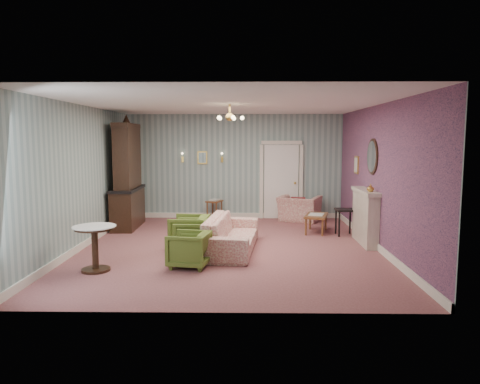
{
  "coord_description": "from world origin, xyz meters",
  "views": [
    {
      "loc": [
        0.35,
        -9.02,
        2.21
      ],
      "look_at": [
        0.2,
        0.4,
        1.1
      ],
      "focal_mm": 33.56,
      "sensor_mm": 36.0,
      "label": 1
    }
  ],
  "objects_px": {
    "side_table_black": "(345,222)",
    "olive_chair_b": "(194,235)",
    "coffee_table": "(316,224)",
    "sofa_chintz": "(231,228)",
    "wingback_chair": "(299,204)",
    "pedestal_table": "(95,248)",
    "dresser": "(127,173)",
    "olive_chair_a": "(189,248)",
    "olive_chair_c": "(189,230)",
    "fireplace": "(365,217)"
  },
  "relations": [
    {
      "from": "side_table_black",
      "to": "coffee_table",
      "type": "bearing_deg",
      "value": 152.17
    },
    {
      "from": "fireplace",
      "to": "side_table_black",
      "type": "distance_m",
      "value": 0.86
    },
    {
      "from": "olive_chair_b",
      "to": "dresser",
      "type": "height_order",
      "value": "dresser"
    },
    {
      "from": "coffee_table",
      "to": "olive_chair_c",
      "type": "bearing_deg",
      "value": -150.77
    },
    {
      "from": "olive_chair_c",
      "to": "sofa_chintz",
      "type": "xyz_separation_m",
      "value": [
        0.86,
        -0.15,
        0.08
      ]
    },
    {
      "from": "olive_chair_b",
      "to": "sofa_chintz",
      "type": "xyz_separation_m",
      "value": [
        0.72,
        0.29,
        0.08
      ]
    },
    {
      "from": "olive_chair_a",
      "to": "fireplace",
      "type": "bearing_deg",
      "value": 127.43
    },
    {
      "from": "olive_chair_a",
      "to": "dresser",
      "type": "relative_size",
      "value": 0.25
    },
    {
      "from": "olive_chair_a",
      "to": "olive_chair_b",
      "type": "height_order",
      "value": "olive_chair_b"
    },
    {
      "from": "olive_chair_b",
      "to": "sofa_chintz",
      "type": "distance_m",
      "value": 0.78
    },
    {
      "from": "olive_chair_b",
      "to": "dresser",
      "type": "xyz_separation_m",
      "value": [
        -1.97,
        2.61,
        1.01
      ]
    },
    {
      "from": "olive_chair_b",
      "to": "coffee_table",
      "type": "height_order",
      "value": "olive_chair_b"
    },
    {
      "from": "olive_chair_c",
      "to": "side_table_black",
      "type": "relative_size",
      "value": 1.2
    },
    {
      "from": "olive_chair_c",
      "to": "sofa_chintz",
      "type": "relative_size",
      "value": 0.32
    },
    {
      "from": "olive_chair_b",
      "to": "side_table_black",
      "type": "relative_size",
      "value": 1.19
    },
    {
      "from": "dresser",
      "to": "pedestal_table",
      "type": "distance_m",
      "value": 3.94
    },
    {
      "from": "wingback_chair",
      "to": "dresser",
      "type": "bearing_deg",
      "value": 35.34
    },
    {
      "from": "side_table_black",
      "to": "pedestal_table",
      "type": "relative_size",
      "value": 0.8
    },
    {
      "from": "olive_chair_c",
      "to": "dresser",
      "type": "relative_size",
      "value": 0.27
    },
    {
      "from": "pedestal_table",
      "to": "fireplace",
      "type": "bearing_deg",
      "value": 22.53
    },
    {
      "from": "wingback_chair",
      "to": "side_table_black",
      "type": "relative_size",
      "value": 1.68
    },
    {
      "from": "side_table_black",
      "to": "olive_chair_b",
      "type": "bearing_deg",
      "value": -152.7
    },
    {
      "from": "olive_chair_a",
      "to": "pedestal_table",
      "type": "distance_m",
      "value": 1.57
    },
    {
      "from": "olive_chair_c",
      "to": "fireplace",
      "type": "bearing_deg",
      "value": 103.29
    },
    {
      "from": "fireplace",
      "to": "sofa_chintz",
      "type": "bearing_deg",
      "value": -167.48
    },
    {
      "from": "wingback_chair",
      "to": "pedestal_table",
      "type": "relative_size",
      "value": 1.35
    },
    {
      "from": "wingback_chair",
      "to": "coffee_table",
      "type": "distance_m",
      "value": 1.55
    },
    {
      "from": "olive_chair_c",
      "to": "dresser",
      "type": "height_order",
      "value": "dresser"
    },
    {
      "from": "fireplace",
      "to": "olive_chair_a",
      "type": "bearing_deg",
      "value": -152.58
    },
    {
      "from": "wingback_chair",
      "to": "side_table_black",
      "type": "bearing_deg",
      "value": 137.85
    },
    {
      "from": "olive_chair_a",
      "to": "olive_chair_b",
      "type": "distance_m",
      "value": 0.91
    },
    {
      "from": "fireplace",
      "to": "coffee_table",
      "type": "height_order",
      "value": "fireplace"
    },
    {
      "from": "coffee_table",
      "to": "wingback_chair",
      "type": "bearing_deg",
      "value": 98.41
    },
    {
      "from": "coffee_table",
      "to": "dresser",
      "type": "bearing_deg",
      "value": 172.71
    },
    {
      "from": "olive_chair_c",
      "to": "coffee_table",
      "type": "height_order",
      "value": "olive_chair_c"
    },
    {
      "from": "olive_chair_c",
      "to": "side_table_black",
      "type": "height_order",
      "value": "olive_chair_c"
    },
    {
      "from": "side_table_black",
      "to": "dresser",
      "type": "bearing_deg",
      "value": 170.12
    },
    {
      "from": "sofa_chintz",
      "to": "wingback_chair",
      "type": "bearing_deg",
      "value": -22.25
    },
    {
      "from": "wingback_chair",
      "to": "side_table_black",
      "type": "distance_m",
      "value": 2.02
    },
    {
      "from": "olive_chair_a",
      "to": "wingback_chair",
      "type": "height_order",
      "value": "wingback_chair"
    },
    {
      "from": "dresser",
      "to": "fireplace",
      "type": "distance_m",
      "value": 5.82
    },
    {
      "from": "olive_chair_a",
      "to": "olive_chair_c",
      "type": "distance_m",
      "value": 1.35
    },
    {
      "from": "olive_chair_b",
      "to": "olive_chair_c",
      "type": "height_order",
      "value": "olive_chair_c"
    },
    {
      "from": "olive_chair_a",
      "to": "olive_chair_b",
      "type": "relative_size",
      "value": 0.92
    },
    {
      "from": "wingback_chair",
      "to": "dresser",
      "type": "relative_size",
      "value": 0.38
    },
    {
      "from": "wingback_chair",
      "to": "olive_chair_c",
      "type": "bearing_deg",
      "value": 73.56
    },
    {
      "from": "wingback_chair",
      "to": "dresser",
      "type": "xyz_separation_m",
      "value": [
        -4.42,
        -0.92,
        0.92
      ]
    },
    {
      "from": "side_table_black",
      "to": "pedestal_table",
      "type": "xyz_separation_m",
      "value": [
        -4.8,
        -2.87,
        0.08
      ]
    },
    {
      "from": "sofa_chintz",
      "to": "wingback_chair",
      "type": "height_order",
      "value": "wingback_chair"
    },
    {
      "from": "olive_chair_b",
      "to": "fireplace",
      "type": "xyz_separation_m",
      "value": [
        3.54,
        0.92,
        0.21
      ]
    }
  ]
}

